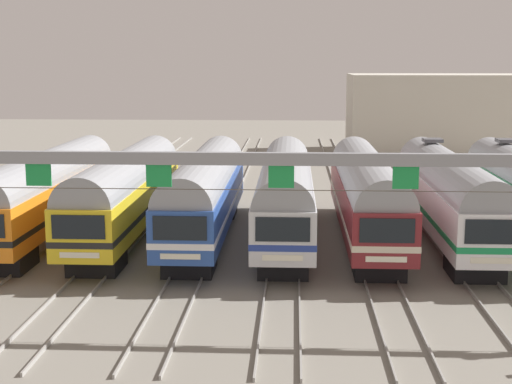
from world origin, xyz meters
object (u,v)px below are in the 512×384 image
at_px(commuter_train_orange, 48,189).
at_px(commuter_train_white, 448,193).
at_px(commuter_train_silver, 285,192).
at_px(catenary_gantry, 281,181).
at_px(commuter_train_blue, 205,191).
at_px(commuter_train_yellow, 126,190).
at_px(commuter_train_maroon, 366,192).

relative_size(commuter_train_orange, commuter_train_white, 1.00).
relative_size(commuter_train_silver, catenary_gantry, 0.58).
bearing_deg(catenary_gantry, commuter_train_silver, 90.00).
height_order(commuter_train_orange, catenary_gantry, catenary_gantry).
relative_size(commuter_train_orange, commuter_train_blue, 1.00).
distance_m(commuter_train_yellow, catenary_gantry, 16.25).
bearing_deg(commuter_train_maroon, catenary_gantry, -107.71).
xyz_separation_m(commuter_train_silver, commuter_train_maroon, (4.31, 0.00, 0.00)).
bearing_deg(commuter_train_maroon, commuter_train_white, 0.06).
xyz_separation_m(commuter_train_blue, commuter_train_silver, (4.31, 0.00, 0.00)).
bearing_deg(commuter_train_orange, commuter_train_blue, 0.00).
relative_size(commuter_train_blue, commuter_train_white, 1.00).
distance_m(commuter_train_yellow, commuter_train_maroon, 12.93).
xyz_separation_m(commuter_train_orange, commuter_train_maroon, (17.24, 0.00, 0.00)).
bearing_deg(commuter_train_orange, commuter_train_white, 0.01).
xyz_separation_m(commuter_train_yellow, catenary_gantry, (8.62, -13.49, 2.77)).
bearing_deg(commuter_train_maroon, commuter_train_silver, 180.00).
relative_size(commuter_train_orange, catenary_gantry, 0.58).
distance_m(commuter_train_white, catenary_gantry, 16.25).
bearing_deg(commuter_train_yellow, commuter_train_blue, 0.00).
bearing_deg(commuter_train_silver, commuter_train_yellow, 180.00).
relative_size(commuter_train_blue, catenary_gantry, 0.58).
bearing_deg(commuter_train_blue, commuter_train_white, 0.02).
relative_size(commuter_train_silver, commuter_train_maroon, 1.00).
distance_m(commuter_train_blue, commuter_train_silver, 4.31).
height_order(commuter_train_maroon, catenary_gantry, catenary_gantry).
bearing_deg(commuter_train_white, commuter_train_maroon, -179.94).
distance_m(commuter_train_orange, commuter_train_blue, 8.62).
bearing_deg(commuter_train_orange, commuter_train_yellow, 0.00).
bearing_deg(commuter_train_yellow, commuter_train_silver, 0.00).
relative_size(commuter_train_maroon, catenary_gantry, 0.58).
bearing_deg(commuter_train_blue, catenary_gantry, -72.29).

